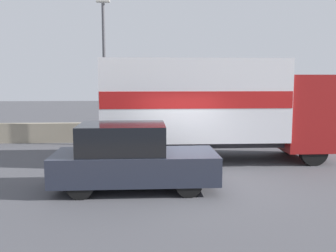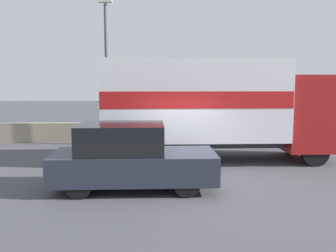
# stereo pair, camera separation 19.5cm
# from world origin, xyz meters

# --- Properties ---
(ground_plane) EXTENTS (80.00, 80.00, 0.00)m
(ground_plane) POSITION_xyz_m (0.00, 0.00, 0.00)
(ground_plane) COLOR #47474C
(stone_wall_backdrop) EXTENTS (60.00, 0.35, 0.88)m
(stone_wall_backdrop) POSITION_xyz_m (0.00, 7.05, 0.44)
(stone_wall_backdrop) COLOR gray
(stone_wall_backdrop) RESTS_ON ground_plane
(street_lamp) EXTENTS (0.56, 0.28, 6.21)m
(street_lamp) POSITION_xyz_m (-2.78, 6.22, 3.64)
(street_lamp) COLOR #4C4C51
(street_lamp) RESTS_ON ground_plane
(box_truck) EXTENTS (7.84, 2.59, 3.50)m
(box_truck) POSITION_xyz_m (1.22, 2.94, 1.99)
(box_truck) COLOR maroon
(box_truck) RESTS_ON ground_plane
(car_hatchback) EXTENTS (4.18, 1.79, 1.71)m
(car_hatchback) POSITION_xyz_m (-1.43, -0.42, 0.83)
(car_hatchback) COLOR #282D3D
(car_hatchback) RESTS_ON ground_plane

